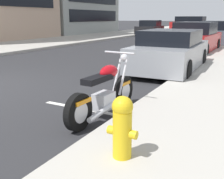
{
  "coord_description": "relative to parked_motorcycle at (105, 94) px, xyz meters",
  "views": [
    {
      "loc": [
        -4.1,
        -6.16,
        1.72
      ],
      "look_at": [
        0.06,
        -3.93,
        0.45
      ],
      "focal_mm": 43.28,
      "sensor_mm": 36.0,
      "label": 1
    }
  ],
  "objects": [
    {
      "name": "parking_stall_stripe",
      "position": [
        0.13,
        0.36,
        -0.41
      ],
      "size": [
        0.12,
        2.2,
        0.01
      ],
      "primitive_type": "cube",
      "color": "silver",
      "rests_on": "ground"
    },
    {
      "name": "sidewalk_far_curb",
      "position": [
        12.13,
        10.51,
        -0.35
      ],
      "size": [
        120.0,
        5.0,
        0.14
      ],
      "primitive_type": "cube",
      "color": "#ADA89E",
      "rests_on": "ground"
    },
    {
      "name": "crossing_truck",
      "position": [
        32.36,
        5.78,
        0.54
      ],
      "size": [
        2.41,
        4.99,
        1.84
      ],
      "rotation": [
        0.0,
        0.0,
        1.5
      ],
      "color": "maroon",
      "rests_on": "ground"
    },
    {
      "name": "fire_hydrant",
      "position": [
        -1.4,
        -1.03,
        0.11
      ],
      "size": [
        0.24,
        0.36,
        0.74
      ],
      "color": "gold",
      "rests_on": "sidewalk_near_curb"
    },
    {
      "name": "car_opposite_curb",
      "position": [
        22.15,
        7.44,
        0.26
      ],
      "size": [
        4.23,
        2.15,
        1.45
      ],
      "rotation": [
        0.0,
        0.0,
        3.21
      ],
      "color": "black",
      "rests_on": "ground"
    },
    {
      "name": "parked_car_mid_block",
      "position": [
        10.0,
        0.54,
        0.28
      ],
      "size": [
        4.69,
        1.99,
        1.5
      ],
      "rotation": [
        0.0,
        0.0,
        -0.02
      ],
      "color": "#AD1919",
      "rests_on": "ground"
    },
    {
      "name": "parked_car_behind_motorcycle",
      "position": [
        4.69,
        0.2,
        0.22
      ],
      "size": [
        4.19,
        1.9,
        1.33
      ],
      "rotation": [
        0.0,
        0.0,
        0.03
      ],
      "color": "gray",
      "rests_on": "ground"
    },
    {
      "name": "parked_motorcycle",
      "position": [
        0.0,
        0.0,
        0.0
      ],
      "size": [
        2.06,
        0.62,
        1.1
      ],
      "rotation": [
        0.0,
        0.0,
        -0.04
      ],
      "color": "black",
      "rests_on": "ground"
    },
    {
      "name": "parked_car_second_in_row",
      "position": [
        15.05,
        0.25,
        0.28
      ],
      "size": [
        4.41,
        1.9,
        1.5
      ],
      "rotation": [
        0.0,
        0.0,
        -0.02
      ],
      "color": "#4C515B",
      "rests_on": "ground"
    }
  ]
}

